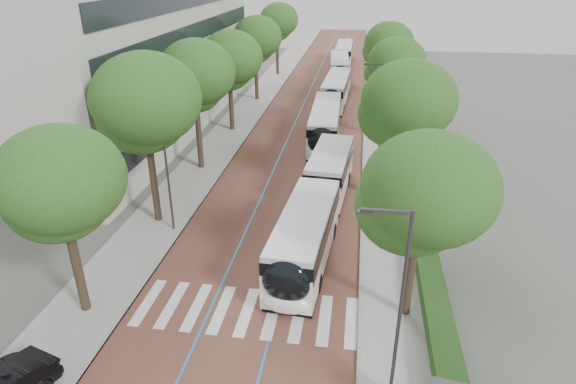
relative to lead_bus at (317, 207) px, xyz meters
The scene contains 21 objects.
ground 9.85m from the lead_bus, 106.39° to the right, with size 160.00×160.00×0.00m, color #51544C.
road 30.84m from the lead_bus, 95.11° to the left, with size 11.00×140.00×0.02m, color brown.
sidewalk_left 32.38m from the lead_bus, 108.46° to the left, with size 4.00×140.00×0.12m, color gray.
sidewalk_right 31.09m from the lead_bus, 81.18° to the left, with size 4.00×140.00×0.12m, color gray.
kerb_left 31.83m from the lead_bus, 105.21° to the left, with size 0.20×140.00×0.14m, color gray.
kerb_right 30.85m from the lead_bus, 84.68° to the left, with size 0.20×140.00×0.14m, color gray.
zebra_crossing 8.85m from the lead_bus, 106.99° to the right, with size 10.55×3.60×0.01m.
lane_line_left 31.03m from the lead_bus, 98.05° to the left, with size 0.12×126.00×0.01m, color teal.
lane_line_right 30.74m from the lead_bus, 92.13° to the left, with size 0.12×126.00×0.01m, color teal.
office_building 29.52m from the lead_bus, 139.94° to the left, with size 18.11×40.00×14.00m.
hedge 11.34m from the lead_bus, 55.70° to the right, with size 1.20×14.00×0.80m, color #1B4016.
streetlight_near 13.30m from the lead_bus, 72.53° to the right, with size 1.82×0.20×8.00m.
streetlight_far 13.64m from the lead_bus, 73.00° to the left, with size 1.82×0.20×8.00m.
lamp_post_left 9.28m from the lead_bus, behind, with size 0.14×0.14×8.00m, color #333335.
trees_left 18.94m from the lead_bus, 124.31° to the left, with size 6.36×60.48×10.22m.
trees_right 14.22m from the lead_bus, 68.33° to the left, with size 6.05×47.80×9.32m.
lead_bus is the anchor object (origin of this frame).
bus_queued_0 16.56m from the lead_bus, 92.84° to the left, with size 2.80×12.45×3.20m.
bus_queued_1 29.77m from the lead_bus, 91.17° to the left, with size 2.99×12.48×3.20m.
bus_queued_2 42.76m from the lead_bus, 91.21° to the left, with size 3.28×12.53×3.20m.
bus_queued_3 55.28m from the lead_bus, 90.84° to the left, with size 2.60×12.41×3.20m.
Camera 1 is at (4.89, -16.87, 15.18)m, focal length 30.00 mm.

